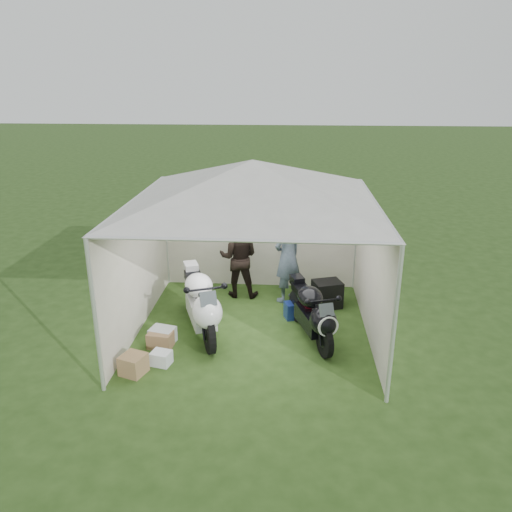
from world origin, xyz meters
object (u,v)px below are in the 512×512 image
object	(u,v)px
canopy_tent	(253,186)
person_dark_jacket	(239,257)
crate_1	(133,364)
crate_3	(160,340)
motorcycle_white	(201,302)
crate_2	(161,358)
crate_0	(163,336)
person_blue_jacket	(288,256)
paddock_stand	(296,310)
motorcycle_black	(313,312)
equipment_box	(327,294)

from	to	relation	value
canopy_tent	person_dark_jacket	world-z (taller)	canopy_tent
crate_1	crate_3	distance (m)	0.83
motorcycle_white	crate_3	distance (m)	0.92
canopy_tent	crate_2	size ratio (longest dim) A/B	19.20
crate_0	person_blue_jacket	bearing A→B (deg)	42.02
canopy_tent	paddock_stand	distance (m)	2.58
paddock_stand	person_dark_jacket	distance (m)	1.64
motorcycle_white	motorcycle_black	distance (m)	1.91
crate_2	crate_3	xyz separation A→B (m)	(-0.14, 0.52, 0.02)
equipment_box	canopy_tent	bearing A→B (deg)	-144.44
motorcycle_white	crate_3	xyz separation A→B (m)	(-0.61, -0.51, -0.46)
equipment_box	crate_2	world-z (taller)	equipment_box
canopy_tent	crate_0	bearing A→B (deg)	-156.65
canopy_tent	person_blue_jacket	distance (m)	2.14
canopy_tent	person_dark_jacket	xyz separation A→B (m)	(-0.39, 1.40, -1.75)
person_dark_jacket	crate_1	distance (m)	3.32
crate_0	motorcycle_black	bearing A→B (deg)	6.31
paddock_stand	person_dark_jacket	bearing A→B (deg)	140.66
crate_2	crate_0	bearing A→B (deg)	101.99
canopy_tent	paddock_stand	bearing A→B (deg)	30.65
motorcycle_white	crate_3	bearing A→B (deg)	-160.84
paddock_stand	crate_2	world-z (taller)	paddock_stand
paddock_stand	crate_0	world-z (taller)	paddock_stand
person_dark_jacket	paddock_stand	bearing A→B (deg)	143.43
motorcycle_black	crate_0	distance (m)	2.56
crate_0	crate_1	xyz separation A→B (m)	(-0.21, -0.94, 0.02)
person_dark_jacket	crate_0	distance (m)	2.41
crate_1	person_dark_jacket	bearing A→B (deg)	66.43
crate_1	crate_2	size ratio (longest dim) A/B	1.16
equipment_box	crate_3	size ratio (longest dim) A/B	1.32
crate_3	paddock_stand	bearing A→B (deg)	28.86
crate_2	equipment_box	bearing A→B (deg)	40.13
paddock_stand	crate_0	xyz separation A→B (m)	(-2.24, -1.09, -0.02)
motorcycle_black	crate_1	world-z (taller)	motorcycle_black
crate_3	crate_1	bearing A→B (deg)	-104.91
paddock_stand	crate_3	distance (m)	2.56
person_dark_jacket	motorcycle_black	bearing A→B (deg)	131.76
equipment_box	crate_3	distance (m)	3.35
canopy_tent	crate_2	distance (m)	3.10
canopy_tent	equipment_box	world-z (taller)	canopy_tent
person_dark_jacket	crate_3	bearing A→B (deg)	66.28
motorcycle_black	person_blue_jacket	xyz separation A→B (m)	(-0.44, 1.59, 0.41)
paddock_stand	equipment_box	world-z (taller)	equipment_box
motorcycle_white	paddock_stand	xyz separation A→B (m)	(1.63, 0.73, -0.44)
person_blue_jacket	equipment_box	world-z (taller)	person_blue_jacket
motorcycle_white	crate_0	size ratio (longest dim) A/B	5.23
person_blue_jacket	crate_1	distance (m)	3.70
motorcycle_black	crate_2	xyz separation A→B (m)	(-2.37, -0.94, -0.41)
person_blue_jacket	equipment_box	size ratio (longest dim) A/B	3.55
crate_2	person_dark_jacket	bearing A→B (deg)	70.69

